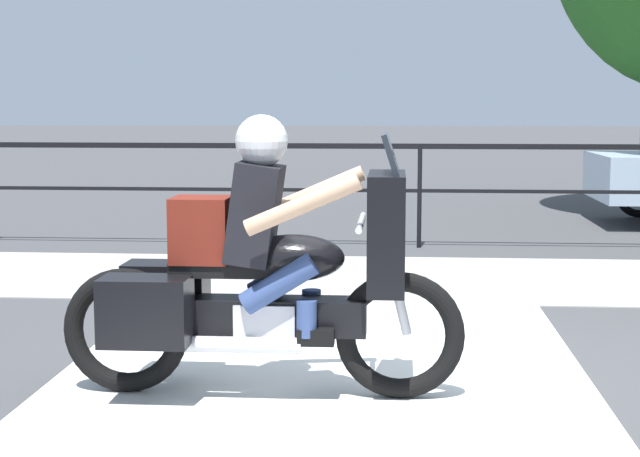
% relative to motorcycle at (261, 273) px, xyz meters
% --- Properties ---
extents(ground_plane, '(120.00, 120.00, 0.00)m').
position_rel_motorcycle_xyz_m(ground_plane, '(1.02, 0.35, -0.70)').
color(ground_plane, '#424244').
extents(sidewalk_band, '(44.00, 2.40, 0.01)m').
position_rel_motorcycle_xyz_m(sidewalk_band, '(1.02, 3.75, -0.70)').
color(sidewalk_band, '#A8A59E').
rests_on(sidewalk_band, ground).
extents(crosswalk_band, '(3.20, 6.00, 0.01)m').
position_rel_motorcycle_xyz_m(crosswalk_band, '(0.31, 0.15, -0.70)').
color(crosswalk_band, silver).
rests_on(crosswalk_band, ground).
extents(fence_railing, '(36.00, 0.05, 1.18)m').
position_rel_motorcycle_xyz_m(fence_railing, '(1.02, 5.70, 0.23)').
color(fence_railing, black).
rests_on(fence_railing, ground).
extents(motorcycle, '(2.27, 0.76, 1.58)m').
position_rel_motorcycle_xyz_m(motorcycle, '(0.00, 0.00, 0.00)').
color(motorcycle, black).
rests_on(motorcycle, ground).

